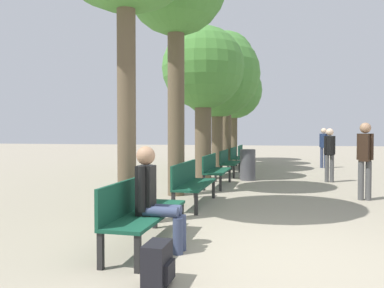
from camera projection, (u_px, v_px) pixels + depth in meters
The scene contains 17 objects.
ground_plane at pixel (266, 257), 4.28m from camera, with size 80.00×80.00×0.00m, color gray.
bench_row_0 at pixel (141, 207), 4.71m from camera, with size 0.50×1.84×0.84m.
bench_row_1 at pixel (191, 180), 7.38m from camera, with size 0.50×1.84×0.84m.
bench_row_2 at pixel (214, 168), 10.05m from camera, with size 0.50×1.84×0.84m.
bench_row_3 at pixel (228, 161), 12.73m from camera, with size 0.50×1.84×0.84m.
bench_row_4 at pixel (237, 156), 15.40m from camera, with size 0.50×1.84×0.84m.
bench_row_5 at pixel (243, 153), 18.07m from camera, with size 0.50×1.84×0.84m.
tree_row_2 at pixel (203, 70), 11.53m from camera, with size 2.54×2.54×4.72m.
tree_row_3 at pixel (217, 75), 14.14m from camera, with size 3.23×3.23×5.26m.
tree_row_4 at pixel (226, 63), 16.38m from camera, with size 2.44×2.44×5.89m.
tree_row_5 at pixel (234, 91), 19.30m from camera, with size 2.90×2.90×5.08m.
person_seated at pixel (155, 196), 4.51m from camera, with size 0.60×0.34×1.26m.
backpack at pixel (158, 265), 3.48m from camera, with size 0.25×0.35×0.40m.
pedestrian_near at pixel (324, 145), 15.28m from camera, with size 0.33×0.29×1.64m.
pedestrian_mid at pixel (365, 156), 7.91m from camera, with size 0.33×0.29×1.65m.
pedestrian_far at pixel (330, 151), 10.83m from camera, with size 0.32×0.28×1.56m.
trash_bin at pixel (248, 165), 11.30m from camera, with size 0.47×0.47×0.93m.
Camera 1 is at (0.13, -4.32, 1.42)m, focal length 35.00 mm.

